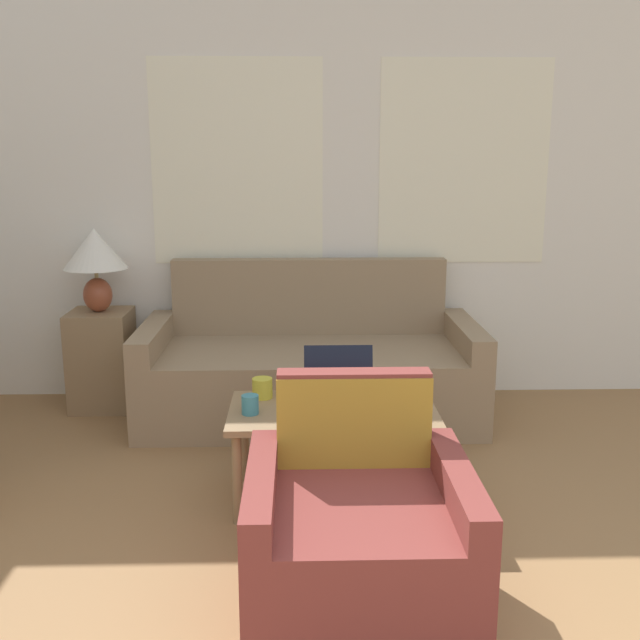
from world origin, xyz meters
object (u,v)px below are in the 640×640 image
Objects in this scene: laptop at (339,392)px; table_lamp at (95,256)px; coffee_table at (333,419)px; snack_bowl at (405,398)px; cup_navy at (250,405)px; cup_white at (262,388)px; couch at (310,371)px; armchair at (358,539)px; cup_yellow at (288,388)px.

table_lamp is at bearing 138.46° from laptop.
coffee_table is 0.36m from snack_bowl.
laptop is 3.76× the size of cup_navy.
cup_white reaches higher than cup_navy.
armchair is (0.14, -2.04, -0.02)m from couch.
table_lamp reaches higher than cup_yellow.
couch is 2.13× the size of coffee_table.
couch is 20.87× the size of cup_white.
table_lamp is 1.83m from cup_navy.
cup_navy is at bearing -171.07° from coffee_table.
armchair is 2.42× the size of laptop.
table_lamp is 0.54× the size of coffee_table.
cup_yellow is at bearing -97.08° from couch.
cup_navy reaches higher than coffee_table.
armchair is 1.12m from cup_white.
table_lamp reaches higher than laptop.
coffee_table is 5.49× the size of snack_bowl.
snack_bowl is at bearing 7.67° from coffee_table.
table_lamp is at bearing 136.15° from coffee_table.
couch is 23.21× the size of cup_navy.
snack_bowl is (0.68, -0.12, -0.02)m from cup_white.
table_lamp is 2.05m from coffee_table.
cup_yellow is (-0.12, -0.99, 0.21)m from couch.
armchair reaches higher than cup_yellow.
coffee_table is 2.90× the size of laptop.
couch is at bearing -7.47° from table_lamp.
cup_navy is 0.73m from snack_bowl.
couch reaches higher than cup_yellow.
laptop is at bearing 174.60° from snack_bowl.
cup_yellow is 0.44× the size of snack_bowl.
armchair is at bearing -56.38° from table_lamp.
cup_white is at bearing -103.60° from couch.
cup_white reaches higher than cup_yellow.
laptop is (1.45, -1.29, -0.48)m from table_lamp.
couch reaches higher than coffee_table.
coffee_table is (-0.05, 0.85, 0.14)m from armchair.
laptop is 0.44m from cup_navy.
cup_white is 0.56× the size of snack_bowl.
laptop reaches higher than coffee_table.
couch reaches higher than armchair.
laptop reaches higher than cup_navy.
cup_white is at bearing -167.25° from cup_yellow.
couch is 26.65× the size of cup_yellow.
couch is 1.14m from laptop.
cup_yellow is (1.21, -1.17, -0.50)m from table_lamp.
snack_bowl is (0.34, 0.05, 0.08)m from coffee_table.
snack_bowl is (0.29, 0.90, 0.22)m from armchair.
couch is 1.30m from cup_navy.
cup_yellow is at bearing 104.12° from armchair.
cup_navy is 0.90× the size of cup_white.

